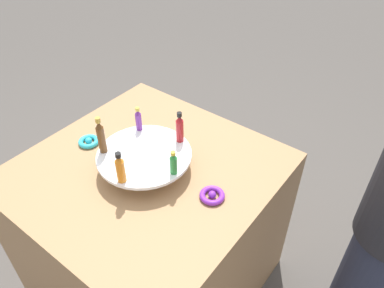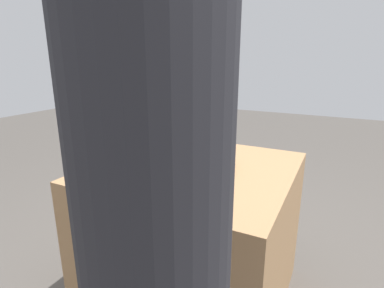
{
  "view_description": "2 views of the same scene",
  "coord_description": "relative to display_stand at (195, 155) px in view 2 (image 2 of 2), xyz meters",
  "views": [
    {
      "loc": [
        0.71,
        0.77,
        1.71
      ],
      "look_at": [
        -0.07,
        0.17,
        0.9
      ],
      "focal_mm": 35.0,
      "sensor_mm": 36.0,
      "label": 1
    },
    {
      "loc": [
        -0.6,
        1.21,
        1.24
      ],
      "look_at": [
        -0.06,
        0.16,
        0.9
      ],
      "focal_mm": 28.0,
      "sensor_mm": 36.0,
      "label": 2
    }
  ],
  "objects": [
    {
      "name": "party_table",
      "position": [
        0.0,
        0.0,
        -0.43
      ],
      "size": [
        0.9,
        0.9,
        0.74
      ],
      "color": "#9E754C",
      "rests_on": "ground_plane"
    },
    {
      "name": "display_stand",
      "position": [
        0.0,
        0.0,
        0.0
      ],
      "size": [
        0.35,
        0.35,
        0.07
      ],
      "color": "white",
      "rests_on": "party_table"
    },
    {
      "name": "bottle_red",
      "position": [
        -0.14,
        0.06,
        0.08
      ],
      "size": [
        0.03,
        0.03,
        0.13
      ],
      "color": "#B21E23",
      "rests_on": "display_stand"
    },
    {
      "name": "bottle_purple",
      "position": [
        -0.1,
        -0.12,
        0.07
      ],
      "size": [
        0.02,
        0.02,
        0.1
      ],
      "color": "#702D93",
      "rests_on": "display_stand"
    },
    {
      "name": "bottle_brown",
      "position": [
        0.08,
        -0.13,
        0.09
      ],
      "size": [
        0.03,
        0.03,
        0.15
      ],
      "color": "brown",
      "rests_on": "display_stand"
    },
    {
      "name": "bottle_orange",
      "position": [
        0.15,
        0.04,
        0.07
      ],
      "size": [
        0.03,
        0.03,
        0.12
      ],
      "color": "orange",
      "rests_on": "display_stand"
    },
    {
      "name": "bottle_green",
      "position": [
        0.01,
        0.15,
        0.06
      ],
      "size": [
        0.03,
        0.03,
        0.09
      ],
      "color": "#288438",
      "rests_on": "display_stand"
    },
    {
      "name": "ribbon_bow_teal",
      "position": [
        0.03,
        -0.28,
        -0.04
      ],
      "size": [
        0.08,
        0.08,
        0.03
      ],
      "color": "#2DB7CC",
      "rests_on": "party_table"
    },
    {
      "name": "ribbon_bow_purple",
      "position": [
        -0.03,
        0.28,
        -0.04
      ],
      "size": [
        0.09,
        0.09,
        0.03
      ],
      "color": "purple",
      "rests_on": "party_table"
    }
  ]
}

